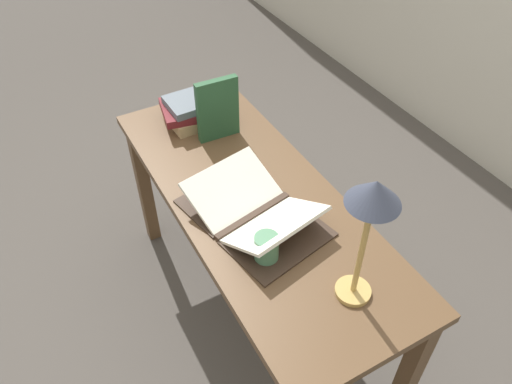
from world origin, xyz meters
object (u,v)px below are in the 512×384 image
at_px(book_standing_upright, 218,109).
at_px(coffee_mug, 266,248).
at_px(book_stack_tall, 196,109).
at_px(open_book, 253,211).
at_px(reading_lamp, 371,208).

distance_m(book_standing_upright, coffee_mug, 0.70).
height_order(book_stack_tall, book_standing_upright, book_standing_upright).
xyz_separation_m(open_book, book_stack_tall, (-0.65, 0.07, 0.03)).
bearing_deg(book_standing_upright, book_stack_tall, -165.00).
bearing_deg(book_stack_tall, coffee_mug, -8.41).
relative_size(open_book, reading_lamp, 1.23).
bearing_deg(reading_lamp, open_book, -165.00).
height_order(book_standing_upright, coffee_mug, book_standing_upright).
height_order(reading_lamp, coffee_mug, reading_lamp).
bearing_deg(reading_lamp, book_standing_upright, -179.52).
distance_m(open_book, book_standing_upright, 0.52).
bearing_deg(open_book, book_stack_tall, 161.84).
bearing_deg(open_book, reading_lamp, 3.25).
bearing_deg(book_stack_tall, reading_lamp, 2.25).
height_order(book_stack_tall, coffee_mug, book_stack_tall).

